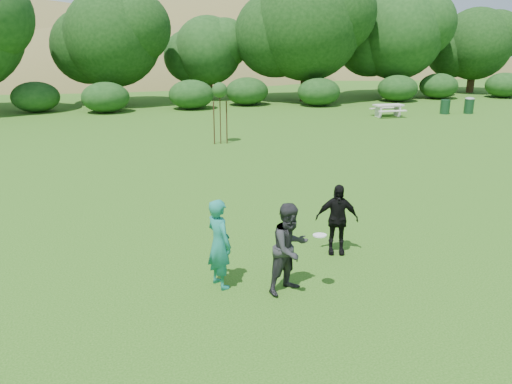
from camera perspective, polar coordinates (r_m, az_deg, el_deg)
The scene contains 11 objects.
ground at distance 10.53m, azimuth 3.94°, elevation -10.58°, with size 120.00×120.00×0.00m, color #19470C.
player_teal at distance 10.12m, azimuth -4.23°, elevation -5.90°, with size 0.68×0.45×1.88m, color #1A786A.
player_grey at distance 9.93m, azimuth 3.91°, elevation -6.43°, with size 0.90×0.70×1.86m, color #29292C.
player_black at distance 11.79m, azimuth 9.22°, elevation -3.09°, with size 0.99×0.41×1.69m, color black.
trash_can_near at distance 34.85m, azimuth 20.80°, elevation 9.09°, with size 0.60×0.60×0.90m, color #163D23.
frisbee at distance 9.79m, azimuth 7.30°, elevation -4.93°, with size 0.27×0.27×0.04m.
sapling at distance 23.35m, azimuth -4.17°, elevation 11.34°, with size 0.70×0.70×2.85m.
picnic_table at distance 32.53m, azimuth 14.85°, elevation 9.22°, with size 1.80×1.48×0.76m.
trash_can_lidded at distance 35.58m, azimuth 23.18°, elevation 9.12°, with size 0.60×0.60×1.05m.
hillside at distance 79.14m, azimuth -11.76°, elevation 4.94°, with size 150.00×72.00×52.00m.
tree_row at distance 38.00m, azimuth -4.68°, elevation 17.47°, with size 53.92×10.38×9.62m.
Camera 1 is at (-2.89, -8.82, 4.98)m, focal length 35.00 mm.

